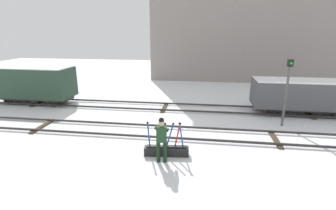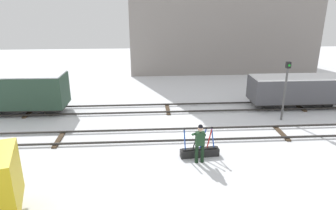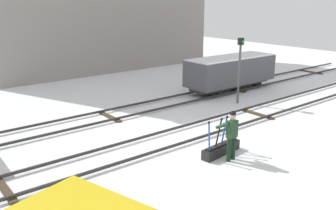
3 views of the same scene
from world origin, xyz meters
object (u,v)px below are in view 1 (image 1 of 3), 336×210
Objects in this scene: switch_lever_frame at (167,150)px; signal_post at (287,86)px; freight_car_far_end at (34,83)px; rail_worker at (162,137)px; freight_car_mid_siding at (306,95)px.

signal_post reaches higher than switch_lever_frame.
switch_lever_frame is 0.34× the size of freight_car_far_end.
rail_worker reaches higher than switch_lever_frame.
signal_post reaches higher than freight_car_mid_siding.
rail_worker is at bearing -140.94° from signal_post.
freight_car_mid_siding is 1.14× the size of freight_car_far_end.
signal_post is 0.66× the size of freight_car_far_end.
signal_post is (5.61, 4.11, 1.92)m from switch_lever_frame.
switch_lever_frame is at bearing -143.78° from signal_post.
rail_worker is 12.11m from freight_car_far_end.
freight_car_far_end reaches higher than rail_worker.
freight_car_mid_siding reaches higher than switch_lever_frame.
signal_post is 2.99m from freight_car_mid_siding.
freight_car_mid_siding is (7.42, 6.30, 0.97)m from switch_lever_frame.
freight_car_far_end is at bearing 172.08° from signal_post.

